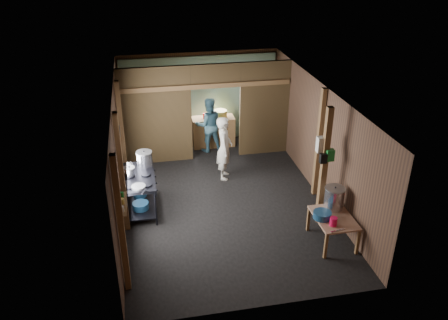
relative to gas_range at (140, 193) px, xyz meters
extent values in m
cube|color=black|center=(1.88, 0.13, -0.43)|extent=(4.50, 7.00, 0.00)
cube|color=#363534|center=(1.88, 0.13, 2.17)|extent=(4.50, 7.00, 0.00)
cube|color=#533524|center=(1.88, 3.63, 0.87)|extent=(4.50, 0.00, 2.60)
cube|color=#533524|center=(1.88, -3.37, 0.87)|extent=(4.50, 0.00, 2.60)
cube|color=#533524|center=(-0.37, 0.13, 0.87)|extent=(0.00, 7.00, 2.60)
cube|color=#533524|center=(4.13, 0.13, 0.87)|extent=(0.00, 7.00, 2.60)
cube|color=brown|center=(0.55, 2.33, 0.87)|extent=(1.85, 0.10, 2.60)
cube|color=brown|center=(3.46, 2.33, 0.87)|extent=(1.35, 0.10, 2.60)
cube|color=brown|center=(2.13, 2.33, 1.87)|extent=(1.30, 0.10, 0.60)
cube|color=#719A99|center=(1.88, 3.57, 0.82)|extent=(4.40, 0.06, 2.50)
cube|color=brown|center=(2.18, 3.08, 0.00)|extent=(1.20, 0.50, 0.85)
cylinder|color=beige|center=(2.13, 3.53, 1.47)|extent=(0.20, 0.03, 0.20)
cube|color=brown|center=(-0.30, -2.47, 0.87)|extent=(0.10, 0.12, 2.60)
cube|color=brown|center=(-0.30, -0.67, 0.87)|extent=(0.10, 0.12, 2.60)
cube|color=brown|center=(-0.30, 1.33, 0.87)|extent=(0.10, 0.12, 2.60)
cube|color=brown|center=(4.06, -0.07, 0.87)|extent=(0.10, 0.12, 2.60)
cube|color=brown|center=(3.73, -1.17, 0.87)|extent=(0.12, 0.12, 2.60)
cube|color=brown|center=(1.88, 2.28, 1.62)|extent=(4.40, 0.12, 0.12)
cylinder|color=gray|center=(-0.33, 0.53, 1.22)|extent=(0.03, 0.34, 0.34)
cylinder|color=black|center=(-0.33, 0.93, 1.12)|extent=(0.03, 0.30, 0.30)
cube|color=brown|center=(-0.27, -1.97, 0.97)|extent=(0.14, 0.80, 0.03)
cylinder|color=beige|center=(-0.27, -2.22, 1.04)|extent=(0.07, 0.07, 0.10)
cylinder|color=gold|center=(-0.27, -1.97, 1.04)|extent=(0.08, 0.08, 0.10)
cylinder|color=#177A2C|center=(-0.27, -1.75, 1.04)|extent=(0.06, 0.06, 0.10)
cube|color=beige|center=(3.68, -1.09, 1.35)|extent=(0.22, 0.15, 0.32)
cube|color=#177A2C|center=(3.80, -1.23, 1.17)|extent=(0.16, 0.12, 0.24)
cube|color=black|center=(3.66, -1.25, 1.12)|extent=(0.14, 0.10, 0.20)
cylinder|color=silver|center=(-0.17, 0.46, 0.47)|extent=(0.16, 0.16, 0.09)
cylinder|color=navy|center=(0.00, -0.22, -0.19)|extent=(0.35, 0.35, 0.15)
cylinder|color=navy|center=(0.00, 0.32, -0.20)|extent=(0.31, 0.31, 0.12)
cylinder|color=navy|center=(3.47, -1.90, 0.22)|extent=(0.45, 0.45, 0.13)
cylinder|color=#DB0C3E|center=(3.58, -2.17, 0.24)|extent=(0.17, 0.17, 0.17)
cube|color=silver|center=(3.60, -2.35, 0.16)|extent=(0.30, 0.09, 0.01)
cylinder|color=gold|center=(2.40, 3.08, 0.52)|extent=(0.37, 0.37, 0.21)
cylinder|color=#D70501|center=(1.96, 3.08, 0.49)|extent=(0.13, 0.13, 0.15)
imported|color=beige|center=(2.12, 1.13, 0.38)|extent=(0.51, 0.66, 1.62)
imported|color=#457385|center=(2.00, 2.77, 0.35)|extent=(0.79, 0.63, 1.55)
camera|label=1|loc=(0.17, -8.80, 5.17)|focal=36.55mm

